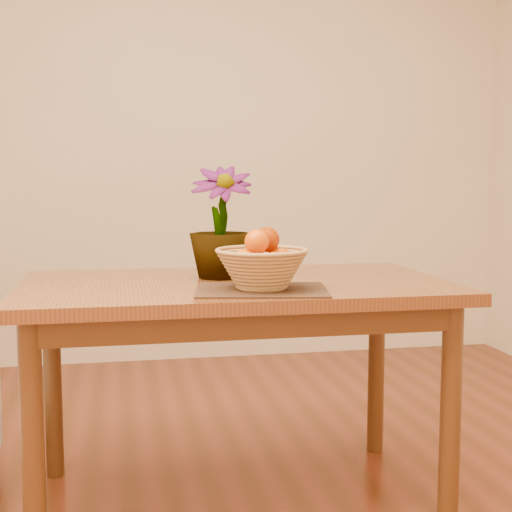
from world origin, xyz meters
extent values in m
cube|color=#FFE4C2|center=(0.00, 2.25, 1.35)|extent=(4.00, 0.02, 2.70)
cube|color=brown|center=(0.00, 0.30, 0.73)|extent=(1.40, 0.80, 0.04)
cube|color=#4A2811|center=(0.00, 0.30, 0.67)|extent=(1.28, 0.68, 0.08)
cylinder|color=#4A2811|center=(-0.62, -0.02, 0.35)|extent=(0.06, 0.06, 0.71)
cylinder|color=#4A2811|center=(0.62, -0.02, 0.35)|extent=(0.06, 0.06, 0.71)
cylinder|color=#4A2811|center=(-0.62, 0.62, 0.35)|extent=(0.06, 0.06, 0.71)
cylinder|color=#4A2811|center=(0.62, 0.62, 0.35)|extent=(0.06, 0.06, 0.71)
cube|color=#3E2716|center=(0.05, 0.09, 0.75)|extent=(0.44, 0.36, 0.01)
cylinder|color=tan|center=(0.05, 0.09, 0.76)|extent=(0.14, 0.14, 0.01)
sphere|color=#E75003|center=(0.05, 0.09, 0.84)|extent=(0.06, 0.06, 0.06)
sphere|color=#E75003|center=(0.10, 0.11, 0.84)|extent=(0.08, 0.08, 0.08)
sphere|color=#E75003|center=(0.02, 0.14, 0.84)|extent=(0.07, 0.07, 0.07)
sphere|color=#E75003|center=(-0.01, 0.06, 0.84)|extent=(0.08, 0.08, 0.08)
sphere|color=#E75003|center=(0.07, 0.03, 0.84)|extent=(0.07, 0.07, 0.07)
sphere|color=#E75003|center=(0.07, 0.11, 0.90)|extent=(0.08, 0.08, 0.08)
sphere|color=#E75003|center=(0.03, 0.06, 0.90)|extent=(0.07, 0.07, 0.07)
sphere|color=#E75003|center=(0.07, 0.11, 0.90)|extent=(0.08, 0.08, 0.08)
imported|color=#194915|center=(-0.03, 0.39, 0.94)|extent=(0.24, 0.24, 0.38)
camera|label=1|loc=(-0.38, -2.00, 1.09)|focal=50.00mm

